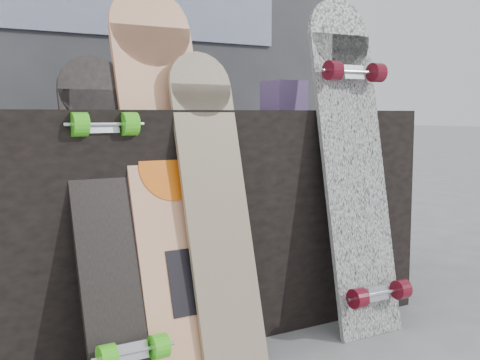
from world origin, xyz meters
TOP-DOWN VIEW (x-y plane):
  - vendor_table at (0.00, 0.50)m, footprint 1.60×0.60m
  - booth at (0.00, 1.35)m, footprint 2.40×0.22m
  - merch_box_purple at (-0.35, 0.64)m, footprint 0.18×0.12m
  - merch_box_small at (0.37, 0.50)m, footprint 0.14×0.14m
  - merch_box_flat at (-0.07, 0.57)m, footprint 0.22×0.10m
  - longboard_geisha at (-0.27, 0.21)m, footprint 0.28×0.38m
  - longboard_celtic at (-0.15, 0.13)m, footprint 0.22×0.28m
  - longboard_cascadia at (0.43, 0.13)m, footprint 0.27×0.31m
  - skateboard_dark at (-0.48, 0.16)m, footprint 0.22×0.37m

SIDE VIEW (x-z plane):
  - vendor_table at x=0.00m, z-range 0.00..0.80m
  - skateboard_dark at x=-0.48m, z-range 0.01..0.98m
  - longboard_celtic at x=-0.15m, z-range 0.03..1.02m
  - longboard_cascadia at x=0.43m, z-range 0.02..1.24m
  - longboard_geisha at x=-0.27m, z-range 0.03..1.24m
  - merch_box_flat at x=-0.07m, z-range 0.80..0.86m
  - merch_box_purple at x=-0.35m, z-range 0.80..0.90m
  - merch_box_small at x=0.37m, z-range 0.80..0.92m
  - booth at x=0.00m, z-range 0.00..2.20m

